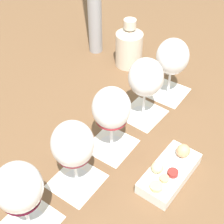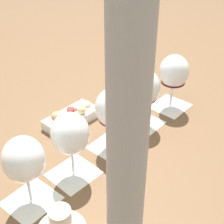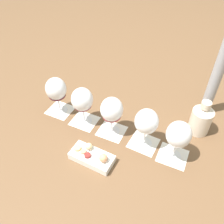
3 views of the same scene
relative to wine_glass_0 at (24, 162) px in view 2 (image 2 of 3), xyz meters
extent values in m
plane|color=brown|center=(0.22, 0.19, -0.13)|extent=(8.00, 8.00, 0.00)
cube|color=silver|center=(0.00, 0.00, -0.13)|extent=(0.16, 0.16, 0.00)
cube|color=silver|center=(0.10, 0.08, -0.13)|extent=(0.16, 0.16, 0.00)
cube|color=silver|center=(0.22, 0.19, -0.13)|extent=(0.16, 0.16, 0.00)
cube|color=silver|center=(0.33, 0.29, -0.13)|extent=(0.16, 0.16, 0.00)
cube|color=silver|center=(0.44, 0.38, -0.13)|extent=(0.16, 0.16, 0.00)
cylinder|color=white|center=(0.00, 0.00, -0.12)|extent=(0.07, 0.07, 0.01)
cylinder|color=white|center=(0.00, 0.00, -0.08)|extent=(0.01, 0.01, 0.08)
ellipsoid|color=white|center=(0.00, 0.00, 0.01)|extent=(0.10, 0.10, 0.11)
ellipsoid|color=pink|center=(0.00, 0.00, -0.02)|extent=(0.08, 0.08, 0.04)
cylinder|color=white|center=(0.10, 0.08, -0.12)|extent=(0.07, 0.07, 0.01)
cylinder|color=white|center=(0.10, 0.08, -0.08)|extent=(0.01, 0.01, 0.08)
ellipsoid|color=white|center=(0.10, 0.08, 0.01)|extent=(0.10, 0.10, 0.11)
ellipsoid|color=#D15761|center=(0.10, 0.08, -0.02)|extent=(0.08, 0.08, 0.05)
cylinder|color=white|center=(0.22, 0.19, -0.12)|extent=(0.07, 0.07, 0.01)
cylinder|color=white|center=(0.22, 0.19, -0.08)|extent=(0.01, 0.01, 0.08)
ellipsoid|color=white|center=(0.22, 0.19, 0.01)|extent=(0.10, 0.10, 0.11)
ellipsoid|color=#9E2933|center=(0.22, 0.19, -0.03)|extent=(0.08, 0.08, 0.02)
cylinder|color=white|center=(0.33, 0.29, -0.12)|extent=(0.07, 0.07, 0.01)
cylinder|color=white|center=(0.33, 0.29, -0.08)|extent=(0.01, 0.01, 0.08)
ellipsoid|color=white|center=(0.33, 0.29, 0.01)|extent=(0.10, 0.10, 0.11)
ellipsoid|color=maroon|center=(0.33, 0.29, -0.03)|extent=(0.08, 0.08, 0.03)
cylinder|color=white|center=(0.44, 0.38, -0.12)|extent=(0.07, 0.07, 0.01)
cylinder|color=white|center=(0.44, 0.38, -0.08)|extent=(0.01, 0.01, 0.08)
ellipsoid|color=white|center=(0.44, 0.38, 0.01)|extent=(0.10, 0.10, 0.11)
ellipsoid|color=#440C1B|center=(0.44, 0.38, -0.03)|extent=(0.08, 0.08, 0.02)
cylinder|color=beige|center=(0.09, -0.18, 0.03)|extent=(0.04, 0.04, 0.03)
cube|color=white|center=(0.10, 0.32, -0.11)|extent=(0.19, 0.18, 0.03)
sphere|color=beige|center=(0.13, 0.32, -0.08)|extent=(0.03, 0.03, 0.03)
sphere|color=tan|center=(0.06, 0.29, -0.08)|extent=(0.03, 0.03, 0.03)
cylinder|color=#DBB775|center=(0.15, 0.37, -0.09)|extent=(0.03, 0.03, 0.01)
cylinder|color=maroon|center=(0.10, 0.34, -0.09)|extent=(0.03, 0.03, 0.01)
cylinder|color=tan|center=(0.12, 0.35, -0.09)|extent=(0.02, 0.02, 0.01)
cylinder|color=#99999E|center=(0.19, -0.29, 0.36)|extent=(0.05, 0.05, 0.99)
camera|label=1|loc=(0.34, 0.81, 0.57)|focal=55.00mm
camera|label=2|loc=(0.14, -0.59, 0.53)|focal=55.00mm
camera|label=3|loc=(-0.47, 0.44, 0.69)|focal=38.00mm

